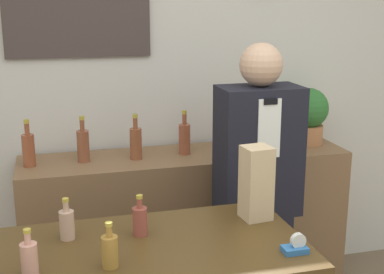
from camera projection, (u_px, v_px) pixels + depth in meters
The scene contains 16 objects.
back_wall at pixel (149, 82), 3.32m from camera, with size 5.20×0.09×2.70m.
back_shelf at pixel (186, 228), 3.31m from camera, with size 1.95×0.47×0.96m.
shopkeeper at pixel (257, 201), 2.81m from camera, with size 0.42×0.26×1.65m.
potted_plant at pixel (308, 114), 3.38m from camera, with size 0.26×0.26×0.36m.
paper_bag at pixel (256, 183), 2.19m from camera, with size 0.12×0.12×0.31m.
tape_dispenser at pixel (296, 246), 1.92m from camera, with size 0.09×0.06×0.07m.
counter_bottle_1 at pixel (29, 258), 1.76m from camera, with size 0.06×0.06×0.16m.
counter_bottle_2 at pixel (67, 224), 2.02m from camera, with size 0.06×0.06×0.16m.
counter_bottle_3 at pixel (110, 250), 1.81m from camera, with size 0.06×0.06×0.16m.
counter_bottle_4 at pixel (140, 220), 2.06m from camera, with size 0.06×0.06×0.16m.
shelf_bottle_0 at pixel (28, 149), 2.94m from camera, with size 0.07×0.07×0.26m.
shelf_bottle_1 at pixel (83, 145), 3.02m from camera, with size 0.07×0.07×0.26m.
shelf_bottle_2 at pixel (136, 142), 3.07m from camera, with size 0.07×0.07×0.26m.
shelf_bottle_3 at pixel (184, 138), 3.17m from camera, with size 0.07×0.07×0.26m.
shelf_bottle_4 at pixel (232, 135), 3.24m from camera, with size 0.07×0.07×0.26m.
shelf_bottle_5 at pixel (276, 131), 3.33m from camera, with size 0.07×0.07×0.26m.
Camera 1 is at (-0.61, -1.26, 1.86)m, focal length 50.00 mm.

